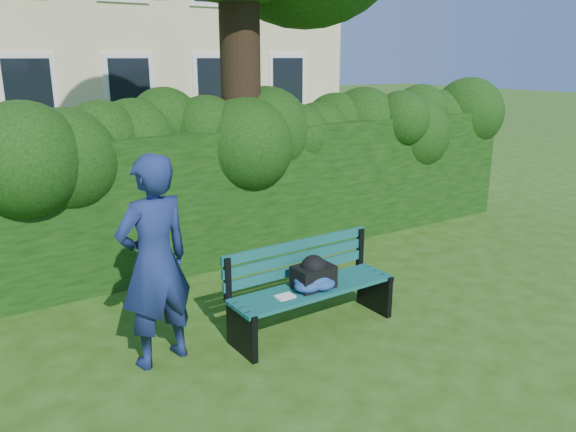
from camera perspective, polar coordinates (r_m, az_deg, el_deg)
ground at (r=6.30m, az=2.99°, el=-9.61°), size 80.00×80.00×0.00m
hedge at (r=7.79m, az=-6.38°, el=2.36°), size 10.00×1.00×1.80m
park_bench at (r=5.73m, az=2.33°, el=-6.85°), size 1.79×0.60×0.89m
man_reading at (r=5.09m, az=-13.40°, el=-4.57°), size 0.79×0.60×1.94m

